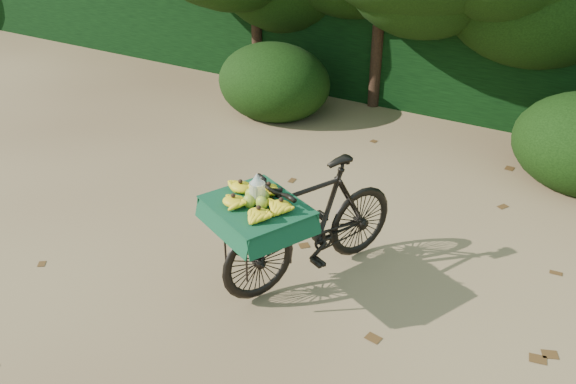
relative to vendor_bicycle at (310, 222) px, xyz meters
The scene contains 5 objects.
ground 1.21m from the vendor_bicycle, 61.10° to the right, with size 80.00×80.00×0.00m, color tan.
vendor_bicycle is the anchor object (origin of this frame).
hedge_backdrop 5.41m from the vendor_bicycle, 84.60° to the left, with size 26.00×1.80×1.80m, color black.
bush_clumps 3.53m from the vendor_bicycle, 73.39° to the left, with size 8.80×1.70×0.90m, color black, non-canonical shape.
leaf_litter 0.83m from the vendor_bicycle, 28.05° to the right, with size 7.00×7.30×0.01m, color #503115, non-canonical shape.
Camera 1 is at (1.74, -3.28, 3.57)m, focal length 38.00 mm.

